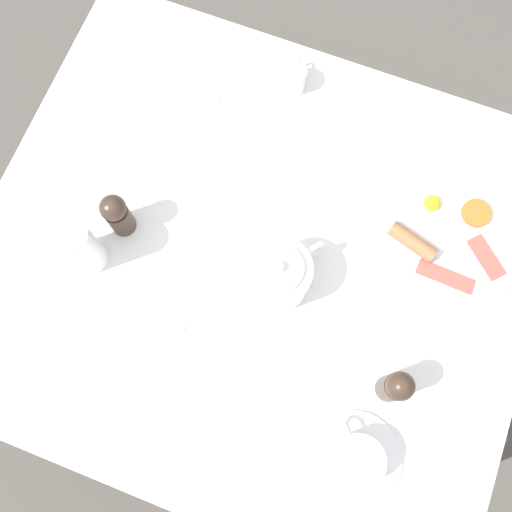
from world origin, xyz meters
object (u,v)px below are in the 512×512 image
Objects in this scene: pepper_grinder at (396,387)px; salt_grinder at (117,214)px; knife_by_plate at (179,76)px; creamer_jug at (293,78)px; fork_by_plate at (140,314)px; breakfast_plate at (446,239)px; teapot_near at (279,275)px; teacup_with_saucer_left at (356,460)px; water_glass_tall at (80,247)px.

pepper_grinder is 1.00× the size of salt_grinder.
knife_by_plate is (0.43, 0.57, -0.06)m from pepper_grinder.
creamer_jug is 0.54m from fork_by_plate.
pepper_grinder is at bearing -144.18° from creamer_jug.
fork_by_plate is at bearing -165.44° from knife_by_plate.
breakfast_plate is at bearing -3.32° from pepper_grinder.
creamer_jug is (0.38, 0.11, -0.02)m from teapot_near.
teacup_with_saucer_left is at bearing 77.95° from teapot_near.
teacup_with_saucer_left reaches higher than creamer_jug.
water_glass_tall reaches higher than knife_by_plate.
breakfast_plate is 0.42m from creamer_jug.
teapot_near is 0.33m from teacup_with_saucer_left.
pepper_grinder is 0.56m from salt_grinder.
breakfast_plate is at bearing -71.89° from salt_grinder.
fork_by_plate is at bearing -116.55° from water_glass_tall.
creamer_jug reaches higher than knife_by_plate.
fork_by_plate is (-0.33, 0.47, -0.01)m from breakfast_plate.
teacup_with_saucer_left reaches higher than knife_by_plate.
water_glass_tall is at bearing 158.29° from salt_grinder.
breakfast_plate is at bearing -66.14° from water_glass_tall.
breakfast_plate is 1.93× the size of water_glass_tall.
fork_by_plate is (-0.03, 0.45, -0.06)m from pepper_grinder.
teapot_near is 1.02× the size of fork_by_plate.
creamer_jug is at bearing -128.72° from teapot_near.
knife_by_plate is (0.32, 0.03, -0.06)m from salt_grinder.
teacup_with_saucer_left is at bearing 171.65° from pepper_grinder.
pepper_grinder is at bearing -85.81° from fork_by_plate.
breakfast_plate is 0.32m from teapot_near.
teapot_near is at bearing -76.37° from water_glass_tall.
water_glass_tall reaches higher than salt_grinder.
teapot_near reaches higher than breakfast_plate.
teapot_near is at bearing 65.50° from pepper_grinder.
salt_grinder reaches higher than teacup_with_saucer_left.
water_glass_tall is at bearing 154.41° from creamer_jug.
water_glass_tall is (-0.26, 0.60, 0.06)m from breakfast_plate.
salt_grinder is (-0.38, 0.19, 0.03)m from creamer_jug.
breakfast_plate is at bearing -103.32° from knife_by_plate.
pepper_grinder is 0.46m from fork_by_plate.
salt_grinder is at bearing 65.65° from teacup_with_saucer_left.
teacup_with_saucer_left is (-0.42, 0.04, 0.02)m from breakfast_plate.
breakfast_plate is 1.59× the size of teapot_near.
creamer_jug is 0.64× the size of salt_grinder.
teacup_with_saucer_left is 0.81× the size of knife_by_plate.
water_glass_tall is at bearing 87.01° from pepper_grinder.
knife_by_plate is at bearing 76.68° from breakfast_plate.
fork_by_plate is 0.86× the size of knife_by_plate.
teapot_near is at bearing -89.59° from salt_grinder.
teacup_with_saucer_left is 0.14m from pepper_grinder.
salt_grinder is (0.11, 0.55, 0.00)m from pepper_grinder.
pepper_grinder reaches higher than fork_by_plate.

